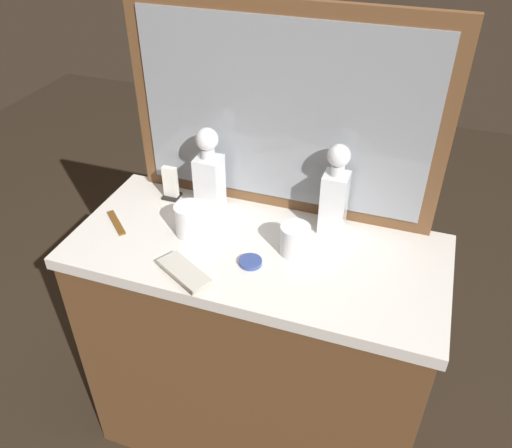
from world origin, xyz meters
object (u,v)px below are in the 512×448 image
crystal_tumbler_center (295,241)px  napkin_holder (171,185)px  crystal_decanter_rear (334,197)px  tortoiseshell_comb (116,223)px  porcelain_dish (250,262)px  silver_brush_far_right (184,273)px  crystal_tumbler_right (190,221)px  crystal_decanter_center (209,178)px

crystal_tumbler_center → napkin_holder: napkin_holder is taller
crystal_decanter_rear → tortoiseshell_comb: crystal_decanter_rear is taller
crystal_tumbler_center → porcelain_dish: 0.14m
crystal_decanter_rear → silver_brush_far_right: 0.47m
porcelain_dish → tortoiseshell_comb: porcelain_dish is taller
porcelain_dish → tortoiseshell_comb: (-0.44, 0.04, -0.00)m
crystal_tumbler_right → porcelain_dish: size_ratio=1.49×
crystal_tumbler_right → silver_brush_far_right: crystal_tumbler_right is taller
crystal_decanter_center → crystal_tumbler_right: (-0.00, -0.14, -0.07)m
crystal_tumbler_center → napkin_holder: (-0.45, 0.14, 0.01)m
napkin_holder → crystal_tumbler_center: bearing=-17.2°
silver_brush_far_right → crystal_tumbler_center: bearing=38.7°
crystal_tumbler_right → tortoiseshell_comb: 0.24m
silver_brush_far_right → porcelain_dish: 0.18m
crystal_decanter_rear → tortoiseshell_comb: 0.65m
crystal_decanter_center → tortoiseshell_comb: 0.31m
crystal_decanter_rear → porcelain_dish: crystal_decanter_rear is taller
napkin_holder → tortoiseshell_comb: bearing=-116.5°
crystal_decanter_rear → napkin_holder: size_ratio=2.51×
crystal_tumbler_right → porcelain_dish: 0.23m
porcelain_dish → tortoiseshell_comb: 0.44m
crystal_tumbler_right → crystal_decanter_center: bearing=88.4°
tortoiseshell_comb → porcelain_dish: bearing=-5.4°
crystal_decanter_center → crystal_decanter_rear: size_ratio=0.98×
crystal_tumbler_center → crystal_decanter_rear: bearing=61.9°
crystal_decanter_rear → crystal_tumbler_center: 0.17m
tortoiseshell_comb → napkin_holder: bearing=63.5°
silver_brush_far_right → porcelain_dish: size_ratio=2.73×
crystal_decanter_center → crystal_tumbler_right: size_ratio=2.88×
tortoiseshell_comb → silver_brush_far_right: bearing=-26.6°
porcelain_dish → crystal_decanter_center: bearing=134.2°
crystal_decanter_rear → crystal_tumbler_center: crystal_decanter_rear is taller
crystal_decanter_center → tortoiseshell_comb: bearing=-144.2°
silver_brush_far_right → napkin_holder: (-0.20, 0.33, 0.03)m
crystal_tumbler_right → napkin_holder: bearing=131.9°
crystal_decanter_center → tortoiseshell_comb: crystal_decanter_center is taller
napkin_holder → porcelain_dish: bearing=-33.0°
crystal_decanter_rear → silver_brush_far_right: crystal_decanter_rear is taller
crystal_decanter_rear → napkin_holder: bearing=180.0°
crystal_decanter_center → crystal_decanter_rear: crystal_decanter_rear is taller
porcelain_dish → crystal_decanter_rear: bearing=52.8°
crystal_tumbler_center → tortoiseshell_comb: (-0.54, -0.05, -0.04)m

